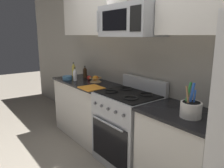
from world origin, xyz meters
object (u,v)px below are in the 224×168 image
microwave (131,21)px  apple_loose (89,78)px  utensil_crock (191,109)px  fruit_basket (96,79)px  bottle_vinegar (75,75)px  prep_bowl (67,78)px  cutting_board (92,88)px  range_oven (128,128)px  bottle_oil (74,70)px  bottle_soy (85,72)px

microwave → apple_loose: microwave is taller
microwave → utensil_crock: size_ratio=2.52×
utensil_crock → fruit_basket: utensil_crock is taller
microwave → bottle_vinegar: bearing=-173.1°
apple_loose → bottle_vinegar: (-0.09, -0.21, 0.06)m
bottle_vinegar → prep_bowl: bearing=-158.9°
fruit_basket → cutting_board: size_ratio=0.63×
fruit_basket → bottle_vinegar: (-0.27, -0.21, 0.05)m
utensil_crock → range_oven: bearing=176.0°
fruit_basket → bottle_oil: 0.66m
bottle_vinegar → prep_bowl: bottle_vinegar is taller
microwave → fruit_basket: 1.21m
range_oven → microwave: size_ratio=1.40×
range_oven → apple_loose: size_ratio=15.25×
bottle_soy → microwave: bearing=-5.4°
microwave → bottle_oil: 1.71m
apple_loose → bottle_oil: (-0.47, -0.03, 0.08)m
fruit_basket → bottle_oil: bearing=-176.7°
range_oven → bottle_vinegar: bottle_vinegar is taller
fruit_basket → bottle_soy: bearing=173.5°
bottle_oil → fruit_basket: bearing=3.3°
apple_loose → bottle_vinegar: 0.23m
apple_loose → utensil_crock: bearing=-4.6°
fruit_basket → apple_loose: fruit_basket is taller
fruit_basket → bottle_oil: (-0.65, -0.04, 0.07)m
cutting_board → bottle_oil: 1.02m
fruit_basket → range_oven: bearing=-6.6°
microwave → bottle_soy: (-1.28, 0.12, -0.78)m
range_oven → microwave: 1.31m
range_oven → fruit_basket: range_oven is taller
apple_loose → bottle_soy: bottle_soy is taller
microwave → prep_bowl: 1.57m
cutting_board → utensil_crock: bearing=4.8°
fruit_basket → prep_bowl: size_ratio=1.24×
microwave → apple_loose: 1.36m
utensil_crock → bottle_soy: 2.19m
cutting_board → prep_bowl: bearing=179.1°
fruit_basket → apple_loose: bearing=-177.7°
utensil_crock → prep_bowl: bearing=-177.2°
cutting_board → bottle_soy: bottle_soy is taller
apple_loose → prep_bowl: size_ratio=0.46×
utensil_crock → bottle_oil: 2.43m
range_oven → microwave: (-0.00, 0.03, 1.31)m
bottle_soy → prep_bowl: bearing=-94.6°
cutting_board → bottle_soy: bearing=155.6°
range_oven → bottle_oil: bottle_oil is taller
range_oven → fruit_basket: 1.01m
fruit_basket → apple_loose: size_ratio=2.72×
utensil_crock → fruit_basket: (-1.78, 0.17, -0.03)m
utensil_crock → prep_bowl: 2.21m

